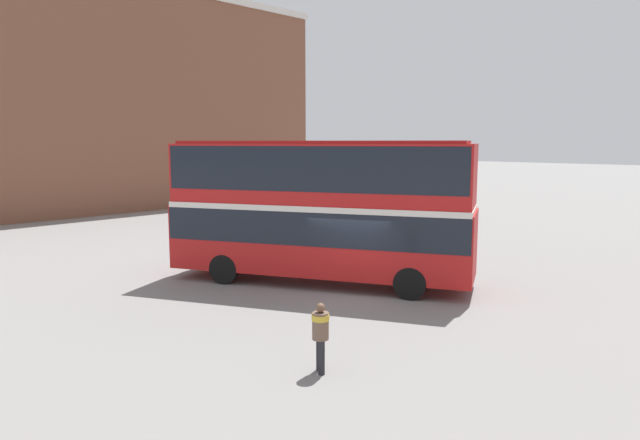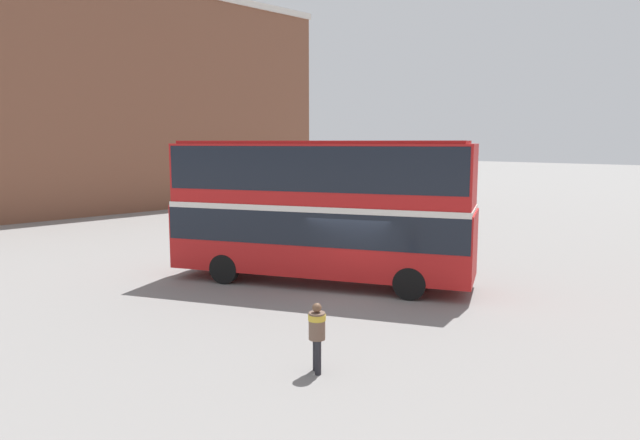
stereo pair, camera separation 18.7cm
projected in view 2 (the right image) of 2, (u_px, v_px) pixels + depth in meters
name	position (u px, v px, depth m)	size (l,w,h in m)	color
ground_plane	(358.00, 292.00, 18.92)	(240.00, 240.00, 0.00)	gray
building_row_left	(109.00, 99.00, 42.54)	(9.09, 33.71, 16.15)	brown
double_decker_bus	(320.00, 203.00, 19.82)	(10.64, 6.88, 5.00)	red
pedestrian_foreground	(317.00, 330.00, 12.24)	(0.53, 0.53, 1.55)	#232328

